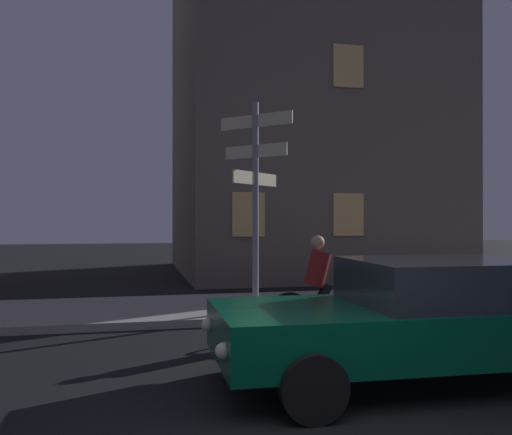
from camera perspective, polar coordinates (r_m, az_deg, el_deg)
name	(u,v)px	position (r m, az deg, el deg)	size (l,w,h in m)	color
sidewalk_kerb	(217,308)	(11.20, -4.09, -9.41)	(40.00, 3.15, 0.14)	#9E9991
signpost	(256,186)	(10.35, -0.05, 3.34)	(1.15, 1.15, 3.94)	gray
car_far_oncoming	(421,317)	(6.59, 16.82, -9.97)	(4.64, 2.16, 1.40)	#05472D
cyclist	(321,290)	(8.76, 6.77, -7.51)	(1.82, 0.35, 1.61)	black
building_right_block	(301,55)	(20.58, 4.77, 16.53)	(8.63, 8.80, 15.57)	#6B6056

